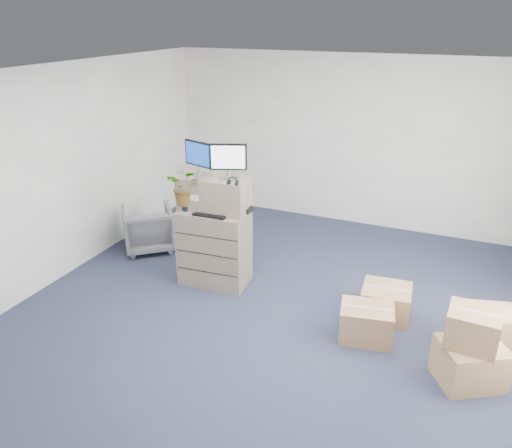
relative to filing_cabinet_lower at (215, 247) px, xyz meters
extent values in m
plane|color=#242A41|center=(0.99, -0.69, -0.51)|extent=(7.00, 7.00, 0.00)
cube|color=beige|center=(0.99, 2.82, 0.89)|extent=(6.00, 0.02, 2.80)
cube|color=gray|center=(0.00, 0.00, 0.00)|extent=(0.92, 0.60, 1.03)
cube|color=gray|center=(0.00, 0.05, 0.73)|extent=(0.91, 0.51, 0.44)
cube|color=#99999E|center=(-0.20, 0.04, 0.96)|extent=(0.27, 0.23, 0.02)
cylinder|color=#99999E|center=(-0.20, 0.04, 1.02)|extent=(0.04, 0.04, 0.11)
cube|color=black|center=(-0.20, 0.04, 1.23)|extent=(0.43, 0.15, 0.32)
cube|color=navy|center=(-0.21, 0.03, 1.23)|extent=(0.39, 0.12, 0.27)
cube|color=#99999E|center=(0.21, 0.04, 0.96)|extent=(0.28, 0.25, 0.02)
cylinder|color=#99999E|center=(0.21, 0.04, 1.02)|extent=(0.04, 0.04, 0.11)
cube|color=black|center=(0.21, 0.04, 1.24)|extent=(0.44, 0.19, 0.32)
cube|color=silver|center=(0.22, 0.02, 1.24)|extent=(0.39, 0.15, 0.28)
torus|color=black|center=(0.34, -0.11, 0.99)|extent=(0.13, 0.02, 0.13)
cube|color=black|center=(0.04, -0.15, 0.52)|extent=(0.45, 0.20, 0.02)
ellipsoid|color=silver|center=(0.38, -0.06, 0.53)|extent=(0.10, 0.08, 0.03)
cylinder|color=gray|center=(0.13, 0.04, 0.63)|extent=(0.07, 0.07, 0.24)
cube|color=silver|center=(0.00, 0.01, 0.52)|extent=(0.06, 0.06, 0.02)
cube|color=black|center=(0.00, 0.01, 0.59)|extent=(0.06, 0.04, 0.12)
cube|color=black|center=(0.36, 0.14, 0.54)|extent=(0.22, 0.17, 0.06)
cube|color=#438DE5|center=(0.30, 0.15, 0.61)|extent=(0.23, 0.18, 0.08)
cylinder|color=#A7BB97|center=(-0.31, -0.12, 0.52)|extent=(0.20, 0.20, 0.02)
cylinder|color=#101B32|center=(-0.31, -0.12, 0.59)|extent=(0.17, 0.17, 0.13)
imported|color=#18561A|center=(-0.31, -0.12, 0.79)|extent=(0.47, 0.51, 0.38)
imported|color=slate|center=(-1.41, 0.50, -0.14)|extent=(0.98, 0.97, 0.74)
cube|color=#99724A|center=(2.13, -0.48, -0.31)|extent=(0.65, 0.54, 0.40)
cube|color=#99724A|center=(3.21, -0.78, -0.30)|extent=(0.76, 0.72, 0.43)
cube|color=#99724A|center=(2.25, 0.08, -0.33)|extent=(0.60, 0.56, 0.37)
cube|color=#99724A|center=(3.17, -0.78, 0.10)|extent=(0.49, 0.44, 0.36)
cube|color=#99724A|center=(3.33, -0.16, -0.27)|extent=(0.76, 0.59, 0.48)
camera|label=1|loc=(2.86, -5.23, 2.86)|focal=35.00mm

